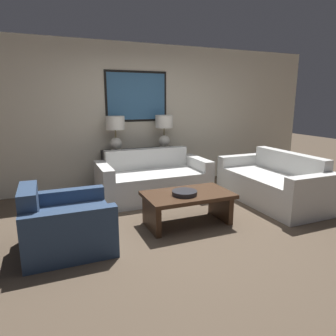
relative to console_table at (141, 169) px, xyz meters
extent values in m
plane|color=brown|center=(0.00, -2.06, -0.37)|extent=(20.00, 20.00, 0.00)
cube|color=beige|center=(0.00, 0.26, 0.95)|extent=(7.72, 0.10, 2.65)
cube|color=black|center=(0.00, 0.21, 1.33)|extent=(1.18, 0.01, 0.92)
cube|color=teal|center=(0.00, 0.20, 1.33)|extent=(1.10, 0.02, 0.84)
cube|color=black|center=(0.00, 0.00, 0.00)|extent=(1.43, 0.36, 0.74)
cylinder|color=silver|center=(-0.47, 0.00, 0.38)|extent=(0.18, 0.18, 0.02)
sphere|color=silver|center=(-0.47, 0.00, 0.50)|extent=(0.21, 0.21, 0.21)
cylinder|color=#8C7A51|center=(-0.47, 0.00, 0.68)|extent=(0.02, 0.02, 0.15)
cylinder|color=white|center=(-0.47, 0.00, 0.87)|extent=(0.33, 0.33, 0.24)
cylinder|color=silver|center=(0.47, 0.00, 0.38)|extent=(0.18, 0.18, 0.02)
sphere|color=silver|center=(0.47, 0.00, 0.50)|extent=(0.21, 0.21, 0.21)
cylinder|color=#8C7A51|center=(0.47, 0.00, 0.68)|extent=(0.02, 0.02, 0.15)
cylinder|color=white|center=(0.47, 0.00, 0.87)|extent=(0.33, 0.33, 0.24)
cube|color=silver|center=(0.00, -0.78, -0.14)|extent=(1.48, 0.71, 0.46)
cube|color=silver|center=(0.00, -0.33, 0.03)|extent=(1.48, 0.18, 0.80)
cube|color=silver|center=(-0.83, -0.69, -0.05)|extent=(0.18, 0.89, 0.64)
cube|color=silver|center=(0.83, -0.69, -0.05)|extent=(0.18, 0.89, 0.64)
cube|color=silver|center=(1.60, -1.60, -0.14)|extent=(0.71, 1.48, 0.46)
cube|color=silver|center=(2.05, -1.60, 0.03)|extent=(0.18, 1.48, 0.80)
cube|color=silver|center=(1.69, -0.77, -0.05)|extent=(0.89, 0.18, 0.64)
cube|color=silver|center=(1.69, -2.43, -0.05)|extent=(0.89, 0.18, 0.64)
cube|color=#3D2616|center=(0.05, -1.89, 0.04)|extent=(1.16, 0.68, 0.05)
cube|color=#3D2616|center=(-0.46, -1.89, -0.18)|extent=(0.07, 0.54, 0.38)
cube|color=#3D2616|center=(0.56, -1.89, -0.18)|extent=(0.07, 0.54, 0.38)
cylinder|color=#232328|center=(-0.02, -1.95, 0.09)|extent=(0.33, 0.33, 0.05)
cube|color=navy|center=(-1.39, -1.98, -0.16)|extent=(0.76, 0.61, 0.41)
cube|color=navy|center=(-1.85, -1.98, 0.00)|extent=(0.18, 0.61, 0.75)
cube|color=navy|center=(-1.48, -2.36, -0.08)|extent=(0.94, 0.14, 0.57)
cube|color=navy|center=(-1.48, -1.60, -0.08)|extent=(0.94, 0.14, 0.57)
camera|label=1|loc=(-1.63, -5.29, 1.26)|focal=32.00mm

